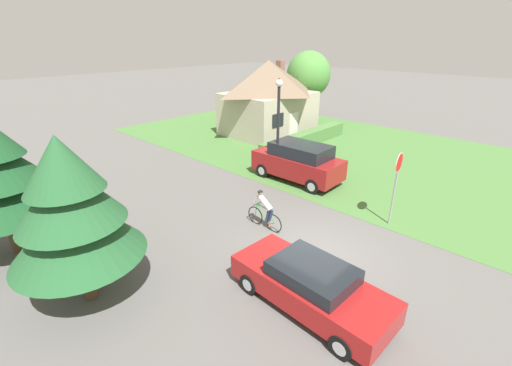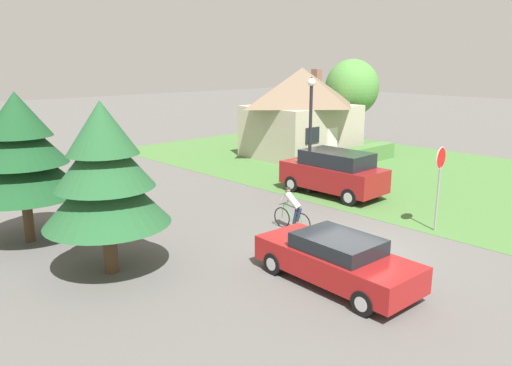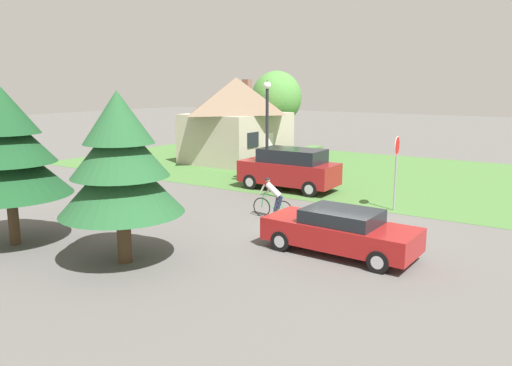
{
  "view_description": "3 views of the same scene",
  "coord_description": "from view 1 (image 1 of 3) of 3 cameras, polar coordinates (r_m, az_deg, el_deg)",
  "views": [
    {
      "loc": [
        -8.58,
        -5.23,
        6.95
      ],
      "look_at": [
        0.52,
        3.27,
        1.63
      ],
      "focal_mm": 24.0,
      "sensor_mm": 36.0,
      "label": 1
    },
    {
      "loc": [
        -12.11,
        -8.79,
        5.86
      ],
      "look_at": [
        -1.19,
        2.88,
        1.91
      ],
      "focal_mm": 35.0,
      "sensor_mm": 36.0,
      "label": 2
    },
    {
      "loc": [
        -15.41,
        -6.91,
        5.0
      ],
      "look_at": [
        -0.22,
        3.01,
        1.39
      ],
      "focal_mm": 35.0,
      "sensor_mm": 36.0,
      "label": 3
    }
  ],
  "objects": [
    {
      "name": "cottage_house",
      "position": [
        26.5,
        2.07,
        14.16
      ],
      "size": [
        6.84,
        5.66,
        5.42
      ],
      "rotation": [
        0.0,
        0.0,
        -0.04
      ],
      "color": "#B2A893",
      "rests_on": "ground"
    },
    {
      "name": "ground_plane",
      "position": [
        12.22,
        9.8,
        -11.91
      ],
      "size": [
        140.0,
        140.0,
        0.0
      ],
      "primitive_type": "plane",
      "color": "#5B5956"
    },
    {
      "name": "cyclist",
      "position": [
        13.33,
        1.47,
        -4.66
      ],
      "size": [
        0.44,
        1.72,
        1.56
      ],
      "rotation": [
        0.0,
        0.0,
        1.59
      ],
      "color": "black",
      "rests_on": "ground"
    },
    {
      "name": "parked_suv_right",
      "position": [
        17.84,
        7.02,
        3.59
      ],
      "size": [
        2.11,
        4.69,
        1.99
      ],
      "rotation": [
        0.0,
        0.0,
        1.59
      ],
      "color": "maroon",
      "rests_on": "ground"
    },
    {
      "name": "sedan_left_lane",
      "position": [
        9.89,
        9.07,
        -16.52
      ],
      "size": [
        2.01,
        4.63,
        1.36
      ],
      "rotation": [
        0.0,
        0.0,
        1.53
      ],
      "color": "maroon",
      "rests_on": "ground"
    },
    {
      "name": "grass_verge_right",
      "position": [
        23.12,
        17.49,
        4.58
      ],
      "size": [
        16.0,
        36.0,
        0.01
      ],
      "primitive_type": "cube",
      "color": "#477538",
      "rests_on": "ground"
    },
    {
      "name": "conifer_tall_near",
      "position": [
        10.06,
        -28.49,
        -3.66
      ],
      "size": [
        3.47,
        3.47,
        4.84
      ],
      "color": "#4C3823",
      "rests_on": "ground"
    },
    {
      "name": "stop_sign",
      "position": [
        14.07,
        22.47,
        1.34
      ],
      "size": [
        0.77,
        0.09,
        3.0
      ],
      "rotation": [
        0.0,
        0.0,
        3.23
      ],
      "color": "gray",
      "rests_on": "ground"
    },
    {
      "name": "deciduous_tree_right",
      "position": [
        30.59,
        8.73,
        17.4
      ],
      "size": [
        3.67,
        3.67,
        5.95
      ],
      "color": "#4C3823",
      "rests_on": "ground"
    },
    {
      "name": "hedge_row",
      "position": [
        24.02,
        8.19,
        7.25
      ],
      "size": [
        8.59,
        0.9,
        0.93
      ],
      "primitive_type": "cube",
      "color": "#4C7A3D",
      "rests_on": "ground"
    },
    {
      "name": "street_lamp",
      "position": [
        17.3,
        3.74,
        10.74
      ],
      "size": [
        0.35,
        0.35,
        5.18
      ],
      "color": "black",
      "rests_on": "ground"
    }
  ]
}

